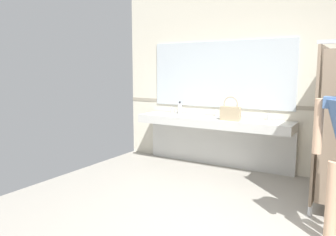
# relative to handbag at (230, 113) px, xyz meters

# --- Properties ---
(wall_back) EXTENTS (5.85, 0.12, 2.92)m
(wall_back) POSITION_rel_handbag_xyz_m (0.75, 0.49, 0.50)
(wall_back) COLOR beige
(wall_back) RESTS_ON ground_plane
(wall_back_tile_band) EXTENTS (5.85, 0.01, 0.06)m
(wall_back_tile_band) POSITION_rel_handbag_xyz_m (0.75, 0.42, 0.08)
(wall_back_tile_band) COLOR #9E937F
(wall_back_tile_band) RESTS_ON wall_back
(vanity_counter) EXTENTS (2.58, 0.54, 0.95)m
(vanity_counter) POSITION_rel_handbag_xyz_m (-0.36, 0.22, -0.35)
(vanity_counter) COLOR silver
(vanity_counter) RESTS_ON ground_plane
(mirror_panel) EXTENTS (2.48, 0.02, 1.09)m
(mirror_panel) POSITION_rel_handbag_xyz_m (-0.36, 0.42, 0.57)
(mirror_panel) COLOR silver
(mirror_panel) RESTS_ON wall_back
(handbag) EXTENTS (0.30, 0.11, 0.37)m
(handbag) POSITION_rel_handbag_xyz_m (0.00, 0.00, 0.00)
(handbag) COLOR tan
(handbag) RESTS_ON vanity_counter
(soap_dispenser) EXTENTS (0.07, 0.07, 0.22)m
(soap_dispenser) POSITION_rel_handbag_xyz_m (-1.05, 0.30, -0.03)
(soap_dispenser) COLOR white
(soap_dispenser) RESTS_ON vanity_counter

